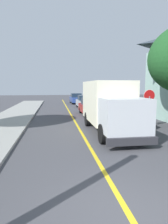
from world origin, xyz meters
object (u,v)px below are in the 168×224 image
(box_truck, at_px, (109,104))
(parked_car_mid, at_px, (85,102))
(stop_sign, at_px, (149,101))
(parked_car_near, at_px, (90,107))
(parked_car_far, at_px, (76,99))

(box_truck, distance_m, parked_car_mid, 13.64)
(box_truck, relative_size, parked_car_mid, 1.63)
(box_truck, bearing_deg, parked_car_mid, 87.98)
(parked_car_mid, relative_size, stop_sign, 1.67)
(box_truck, distance_m, parked_car_near, 7.56)
(stop_sign, bearing_deg, parked_car_near, 112.00)
(parked_car_near, distance_m, parked_car_far, 13.24)
(stop_sign, bearing_deg, box_truck, -169.32)
(box_truck, relative_size, stop_sign, 2.71)
(parked_car_near, relative_size, parked_car_mid, 1.00)
(parked_car_far, distance_m, stop_sign, 20.40)
(parked_car_near, xyz_separation_m, parked_car_far, (0.01, 13.24, 0.00))
(parked_car_mid, bearing_deg, parked_car_near, -93.20)
(parked_car_mid, bearing_deg, stop_sign, -79.30)
(parked_car_near, distance_m, parked_car_mid, 6.11)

